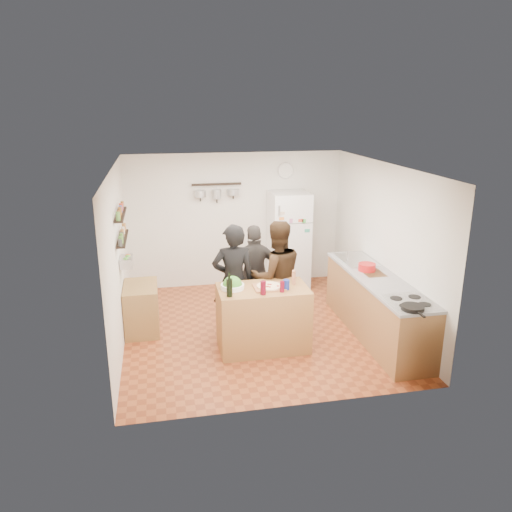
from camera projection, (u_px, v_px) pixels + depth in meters
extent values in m
plane|color=brown|center=(257.00, 328.00, 7.75)|extent=(4.20, 4.20, 0.00)
plane|color=white|center=(257.00, 166.00, 7.01)|extent=(4.20, 4.20, 0.00)
plane|color=silver|center=(235.00, 220.00, 9.35)|extent=(4.00, 0.00, 4.00)
plane|color=silver|center=(118.00, 259.00, 7.01)|extent=(0.00, 4.20, 4.20)
plane|color=silver|center=(383.00, 244.00, 7.75)|extent=(0.00, 4.20, 4.20)
cube|color=#905E34|center=(263.00, 318.00, 7.02)|extent=(1.25, 0.72, 0.91)
cube|color=#9C5E38|center=(269.00, 287.00, 6.88)|extent=(0.42, 0.34, 0.02)
cylinder|color=beige|center=(269.00, 286.00, 6.88)|extent=(0.34, 0.34, 0.02)
cylinder|color=white|center=(232.00, 287.00, 6.85)|extent=(0.32, 0.32, 0.06)
cylinder|color=black|center=(229.00, 288.00, 6.55)|extent=(0.08, 0.08, 0.24)
cylinder|color=#4F0616|center=(263.00, 288.00, 6.63)|extent=(0.08, 0.08, 0.19)
cylinder|color=#5B071A|center=(282.00, 287.00, 6.72)|extent=(0.06, 0.06, 0.15)
cylinder|color=#AD6B48|center=(294.00, 279.00, 6.99)|extent=(0.05, 0.05, 0.17)
cylinder|color=navy|center=(286.00, 285.00, 6.81)|extent=(0.09, 0.09, 0.14)
imported|color=black|center=(233.00, 281.00, 7.31)|extent=(0.63, 0.42, 1.72)
imported|color=black|center=(276.00, 277.00, 7.47)|extent=(0.88, 0.70, 1.72)
imported|color=#2C2927|center=(255.00, 273.00, 7.86)|extent=(0.92, 0.39, 1.56)
cube|color=#9E7042|center=(376.00, 307.00, 7.42)|extent=(0.63, 2.63, 0.90)
cube|color=white|center=(410.00, 302.00, 6.39)|extent=(0.60, 0.62, 0.02)
cylinder|color=black|center=(413.00, 308.00, 6.13)|extent=(0.28, 0.28, 0.05)
cube|color=silver|center=(356.00, 260.00, 8.08)|extent=(0.50, 0.80, 0.03)
cube|color=brown|center=(373.00, 274.00, 7.46)|extent=(0.30, 0.40, 0.02)
cylinder|color=red|center=(367.00, 267.00, 7.55)|extent=(0.26, 0.26, 0.11)
cube|color=white|center=(289.00, 240.00, 9.30)|extent=(0.70, 0.68, 1.80)
cylinder|color=silver|center=(285.00, 171.00, 9.24)|extent=(0.30, 0.03, 0.30)
cube|color=black|center=(123.00, 238.00, 7.13)|extent=(0.12, 1.00, 0.02)
cube|color=black|center=(121.00, 214.00, 7.03)|extent=(0.12, 1.00, 0.02)
cube|color=silver|center=(127.00, 261.00, 7.24)|extent=(0.18, 0.35, 0.14)
cube|color=olive|center=(142.00, 308.00, 7.59)|extent=(0.50, 0.80, 0.73)
cube|color=black|center=(217.00, 184.00, 8.98)|extent=(0.90, 0.04, 0.04)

